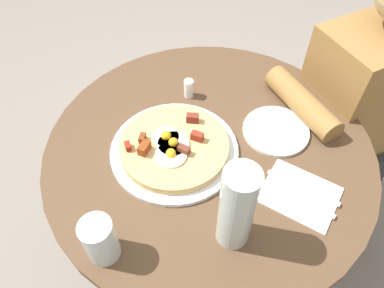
% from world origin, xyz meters
% --- Properties ---
extents(ground_plane, '(6.00, 6.00, 0.00)m').
position_xyz_m(ground_plane, '(0.00, 0.00, 0.00)').
color(ground_plane, gray).
extents(dining_table, '(0.86, 0.86, 0.75)m').
position_xyz_m(dining_table, '(0.00, 0.00, 0.57)').
color(dining_table, brown).
rests_on(dining_table, ground_plane).
extents(person_seated, '(0.51, 0.28, 1.14)m').
position_xyz_m(person_seated, '(-0.57, -0.01, 0.51)').
color(person_seated, '#2D2D33').
rests_on(person_seated, ground_plane).
extents(pizza_plate, '(0.33, 0.33, 0.01)m').
position_xyz_m(pizza_plate, '(0.09, -0.02, 0.76)').
color(pizza_plate, white).
rests_on(pizza_plate, dining_table).
extents(breakfast_pizza, '(0.28, 0.28, 0.05)m').
position_xyz_m(breakfast_pizza, '(0.09, -0.02, 0.78)').
color(breakfast_pizza, tan).
rests_on(breakfast_pizza, pizza_plate).
extents(bread_plate, '(0.18, 0.18, 0.01)m').
position_xyz_m(bread_plate, '(-0.18, 0.04, 0.76)').
color(bread_plate, white).
rests_on(bread_plate, dining_table).
extents(napkin, '(0.21, 0.22, 0.00)m').
position_xyz_m(napkin, '(-0.12, 0.23, 0.75)').
color(napkin, white).
rests_on(napkin, dining_table).
extents(fork, '(0.11, 0.16, 0.00)m').
position_xyz_m(fork, '(-0.10, 0.24, 0.76)').
color(fork, silver).
rests_on(fork, napkin).
extents(knife, '(0.11, 0.16, 0.00)m').
position_xyz_m(knife, '(-0.14, 0.22, 0.76)').
color(knife, silver).
rests_on(knife, napkin).
extents(water_glass, '(0.07, 0.07, 0.12)m').
position_xyz_m(water_glass, '(0.33, 0.15, 0.81)').
color(water_glass, silver).
rests_on(water_glass, dining_table).
extents(water_bottle, '(0.07, 0.07, 0.23)m').
position_xyz_m(water_bottle, '(0.07, 0.24, 0.87)').
color(water_bottle, silver).
rests_on(water_bottle, dining_table).
extents(salt_shaker, '(0.03, 0.03, 0.06)m').
position_xyz_m(salt_shaker, '(-0.04, -0.20, 0.78)').
color(salt_shaker, white).
rests_on(salt_shaker, dining_table).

